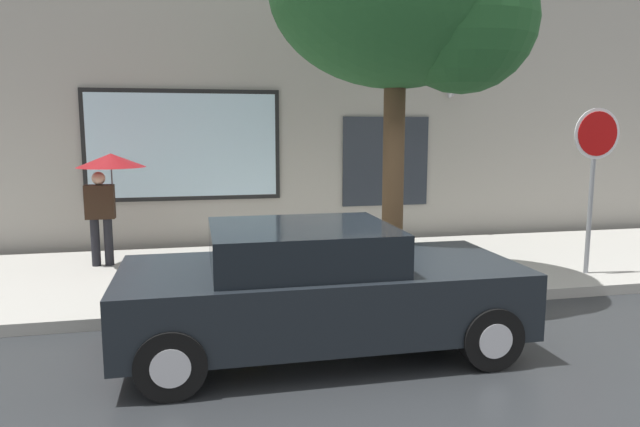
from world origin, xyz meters
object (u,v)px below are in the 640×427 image
at_px(parked_car, 318,288).
at_px(pedestrian_with_umbrella, 108,174).
at_px(fire_hydrant, 250,263).
at_px(stop_sign, 595,158).

distance_m(parked_car, pedestrian_with_umbrella, 4.80).
relative_size(fire_hydrant, stop_sign, 0.29).
bearing_deg(fire_hydrant, stop_sign, -3.20).
relative_size(parked_car, pedestrian_with_umbrella, 2.29).
distance_m(fire_hydrant, stop_sign, 5.37).
xyz_separation_m(fire_hydrant, stop_sign, (5.17, -0.29, 1.42)).
xyz_separation_m(parked_car, fire_hydrant, (-0.53, 2.09, -0.17)).
bearing_deg(pedestrian_with_umbrella, parked_car, -56.32).
bearing_deg(parked_car, pedestrian_with_umbrella, 123.68).
height_order(pedestrian_with_umbrella, stop_sign, stop_sign).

